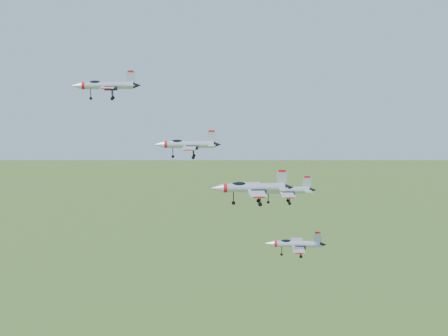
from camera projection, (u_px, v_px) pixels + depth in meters
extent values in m
cylinder|color=#B2B7C0|center=(108.00, 85.00, 122.79)|extent=(10.16, 2.63, 1.45)
cone|color=#B2B7C0|center=(76.00, 86.00, 122.23)|extent=(2.17, 1.68, 1.45)
cone|color=black|center=(137.00, 85.00, 123.33)|extent=(1.70, 1.41, 1.23)
ellipsoid|color=black|center=(95.00, 83.00, 122.46)|extent=(2.56, 1.33, 0.92)
cube|color=#B2B7C0|center=(107.00, 88.00, 119.80)|extent=(3.13, 5.19, 0.16)
cube|color=#B2B7C0|center=(110.00, 86.00, 125.92)|extent=(3.13, 5.19, 0.16)
cube|color=#B2B7C0|center=(131.00, 78.00, 122.94)|extent=(1.68, 0.33, 2.35)
cube|color=red|center=(131.00, 71.00, 122.71)|extent=(1.24, 0.30, 0.39)
cylinder|color=#B2B7C0|center=(189.00, 144.00, 107.29)|extent=(8.56, 3.11, 1.23)
cone|color=#B2B7C0|center=(160.00, 144.00, 107.36)|extent=(1.93, 1.58, 1.23)
cone|color=black|center=(218.00, 144.00, 107.22)|extent=(1.52, 1.31, 1.04)
ellipsoid|color=black|center=(177.00, 142.00, 107.24)|extent=(2.22, 1.33, 0.78)
cube|color=#B2B7C0|center=(189.00, 148.00, 104.73)|extent=(3.05, 4.54, 0.13)
cube|color=#B2B7C0|center=(191.00, 144.00, 109.93)|extent=(3.05, 4.54, 0.13)
cube|color=#B2B7C0|center=(212.00, 137.00, 107.00)|extent=(1.41, 0.43, 1.98)
cube|color=red|center=(211.00, 131.00, 106.81)|extent=(1.04, 0.36, 0.33)
cylinder|color=#B2B7C0|center=(254.00, 188.00, 97.06)|extent=(9.71, 2.89, 1.39)
cone|color=#B2B7C0|center=(217.00, 188.00, 96.76)|extent=(2.12, 1.68, 1.39)
cone|color=black|center=(289.00, 187.00, 97.35)|extent=(1.66, 1.40, 1.18)
ellipsoid|color=black|center=(239.00, 185.00, 96.84)|extent=(2.48, 1.36, 0.88)
cube|color=#B2B7C0|center=(257.00, 194.00, 94.18)|extent=(3.17, 5.03, 0.15)
cube|color=#B2B7C0|center=(253.00, 185.00, 100.06)|extent=(3.17, 5.03, 0.15)
cube|color=#B2B7C0|center=(282.00, 178.00, 97.03)|extent=(1.60, 0.38, 2.24)
cube|color=red|center=(282.00, 171.00, 96.81)|extent=(1.18, 0.33, 0.37)
cylinder|color=#B2B7C0|center=(285.00, 190.00, 122.55)|extent=(9.73, 3.03, 1.39)
cone|color=#B2B7C0|center=(255.00, 190.00, 122.33)|extent=(2.14, 1.70, 1.39)
cone|color=black|center=(313.00, 190.00, 122.77)|extent=(1.68, 1.42, 1.18)
ellipsoid|color=black|center=(273.00, 188.00, 122.37)|extent=(2.49, 1.39, 0.88)
cube|color=#B2B7C0|center=(288.00, 195.00, 119.66)|extent=(3.24, 5.06, 0.15)
cube|color=#B2B7C0|center=(284.00, 188.00, 125.55)|extent=(3.24, 5.06, 0.15)
cube|color=#B2B7C0|center=(307.00, 183.00, 122.46)|extent=(1.60, 0.40, 2.25)
cube|color=red|center=(307.00, 177.00, 122.24)|extent=(1.19, 0.35, 0.37)
cylinder|color=#B2B7C0|center=(297.00, 244.00, 105.65)|extent=(7.67, 3.17, 1.11)
cone|color=#B2B7C0|center=(270.00, 243.00, 105.95)|extent=(1.78, 1.49, 1.11)
cone|color=black|center=(323.00, 245.00, 105.36)|extent=(1.40, 1.23, 0.94)
ellipsoid|color=black|center=(286.00, 241.00, 105.70)|extent=(2.02, 1.28, 0.70)
cube|color=#B2B7C0|center=(299.00, 250.00, 103.34)|extent=(2.91, 4.14, 0.12)
cube|color=#B2B7C0|center=(297.00, 241.00, 108.02)|extent=(2.91, 4.14, 0.12)
cube|color=#B2B7C0|center=(318.00, 238.00, 105.22)|extent=(1.26, 0.45, 1.79)
cube|color=red|center=(318.00, 233.00, 105.05)|extent=(0.93, 0.37, 0.30)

